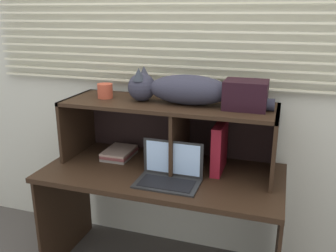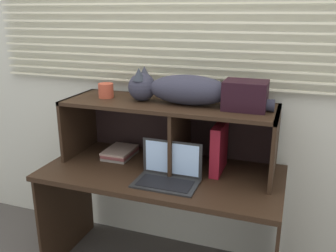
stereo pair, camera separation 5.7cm
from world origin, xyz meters
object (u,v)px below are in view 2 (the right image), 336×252
at_px(cat, 180,89).
at_px(laptop, 168,174).
at_px(storage_box, 245,95).
at_px(binder_upright, 219,148).
at_px(book_stack, 120,153).
at_px(small_basket, 106,91).

distance_m(cat, laptop, 0.48).
bearing_deg(storage_box, laptop, -146.95).
height_order(laptop, binder_upright, binder_upright).
relative_size(laptop, storage_box, 1.49).
xyz_separation_m(laptop, book_stack, (-0.42, 0.24, -0.02)).
xyz_separation_m(binder_upright, book_stack, (-0.65, 0.00, -0.12)).
bearing_deg(binder_upright, laptop, -134.50).
distance_m(binder_upright, small_basket, 0.78).
xyz_separation_m(cat, binder_upright, (0.24, 0.00, -0.33)).
distance_m(cat, small_basket, 0.48).
relative_size(book_stack, small_basket, 2.53).
distance_m(small_basket, storage_box, 0.85).
relative_size(cat, laptop, 2.45).
bearing_deg(laptop, storage_box, 33.05).
distance_m(binder_upright, storage_box, 0.35).
height_order(laptop, storage_box, storage_box).
height_order(cat, binder_upright, cat).
height_order(small_basket, storage_box, storage_box).
bearing_deg(small_basket, laptop, -25.48).
relative_size(binder_upright, book_stack, 1.21).
bearing_deg(laptop, small_basket, 154.52).
bearing_deg(cat, storage_box, 0.00).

